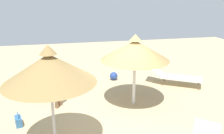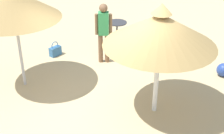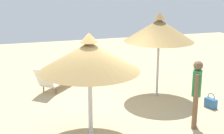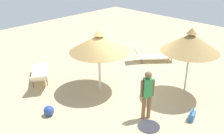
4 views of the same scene
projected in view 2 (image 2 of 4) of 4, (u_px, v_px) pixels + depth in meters
ground at (110, 106)px, 7.47m from camera, size 24.00×24.00×0.10m
parasol_umbrella_far_right at (13, 4)px, 7.19m from camera, size 2.16×2.16×2.69m
parasol_umbrella_back at (160, 30)px, 6.32m from camera, size 2.32×2.32×2.50m
person_standing_edge at (104, 30)px, 8.84m from camera, size 0.34×0.41×1.73m
handbag at (55, 51)px, 9.61m from camera, size 0.26×0.39×0.45m
side_table_round at (117, 29)px, 10.27m from camera, size 0.63×0.63×0.71m
beach_ball at (223, 70)px, 8.52m from camera, size 0.36×0.36×0.36m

